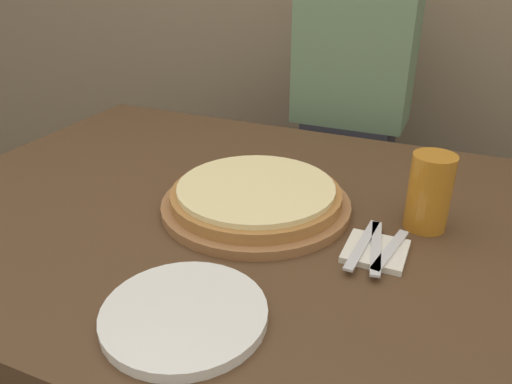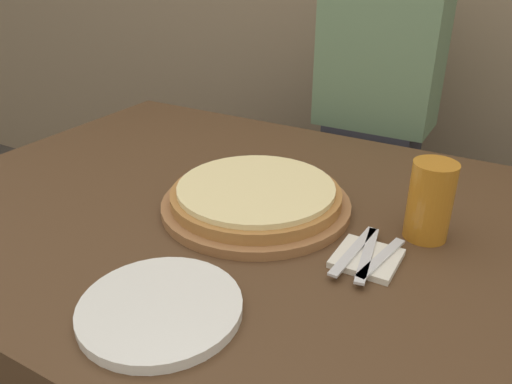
% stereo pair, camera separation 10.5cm
% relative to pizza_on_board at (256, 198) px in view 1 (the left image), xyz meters
% --- Properties ---
extents(dining_table, '(1.43, 1.07, 0.71)m').
position_rel_pizza_on_board_xyz_m(dining_table, '(-0.04, -0.01, -0.38)').
color(dining_table, '#4C331E').
rests_on(dining_table, ground_plane).
extents(pizza_on_board, '(0.40, 0.40, 0.06)m').
position_rel_pizza_on_board_xyz_m(pizza_on_board, '(0.00, 0.00, 0.00)').
color(pizza_on_board, '#99663D').
rests_on(pizza_on_board, dining_table).
extents(beer_glass, '(0.08, 0.08, 0.15)m').
position_rel_pizza_on_board_xyz_m(beer_glass, '(0.34, 0.07, 0.06)').
color(beer_glass, '#B7701E').
rests_on(beer_glass, dining_table).
extents(dinner_plate, '(0.25, 0.25, 0.02)m').
position_rel_pizza_on_board_xyz_m(dinner_plate, '(0.04, -0.37, -0.02)').
color(dinner_plate, white).
rests_on(dinner_plate, dining_table).
extents(napkin_stack, '(0.11, 0.11, 0.01)m').
position_rel_pizza_on_board_xyz_m(napkin_stack, '(0.27, -0.07, -0.02)').
color(napkin_stack, silver).
rests_on(napkin_stack, dining_table).
extents(fork, '(0.03, 0.18, 0.00)m').
position_rel_pizza_on_board_xyz_m(fork, '(0.25, -0.07, -0.01)').
color(fork, silver).
rests_on(fork, napkin_stack).
extents(dinner_knife, '(0.05, 0.18, 0.00)m').
position_rel_pizza_on_board_xyz_m(dinner_knife, '(0.27, -0.07, -0.01)').
color(dinner_knife, silver).
rests_on(dinner_knife, napkin_stack).
extents(spoon, '(0.05, 0.16, 0.00)m').
position_rel_pizza_on_board_xyz_m(spoon, '(0.30, -0.07, -0.01)').
color(spoon, silver).
rests_on(spoon, napkin_stack).
extents(diner_person, '(0.36, 0.20, 1.30)m').
position_rel_pizza_on_board_xyz_m(diner_person, '(0.02, 0.73, -0.10)').
color(diner_person, '#33333D').
rests_on(diner_person, ground_plane).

